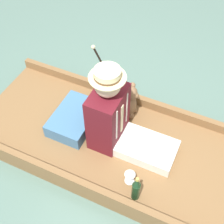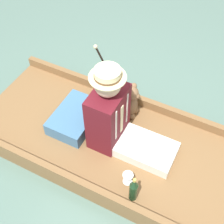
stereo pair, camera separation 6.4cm
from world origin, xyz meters
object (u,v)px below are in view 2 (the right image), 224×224
teddy_bear (131,102)px  walking_cane (108,70)px  seated_person (116,119)px  wine_glass (128,177)px  champagne_bottle (133,189)px

teddy_bear → walking_cane: size_ratio=0.59×
seated_person → wine_glass: bearing=42.2°
seated_person → wine_glass: 0.53m
seated_person → wine_glass: (0.36, 0.30, -0.25)m
teddy_bear → champagne_bottle: teddy_bear is taller
seated_person → teddy_bear: (-0.37, -0.01, -0.15)m
walking_cane → teddy_bear: bearing=71.8°
seated_person → teddy_bear: size_ratio=2.22×
walking_cane → champagne_bottle: size_ratio=2.14×
wine_glass → walking_cane: walking_cane is taller
seated_person → walking_cane: bearing=-142.7°
wine_glass → teddy_bear: bearing=-157.1°
champagne_bottle → teddy_bear: bearing=-154.1°
teddy_bear → walking_cane: bearing=-108.2°
seated_person → walking_cane: 0.59m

